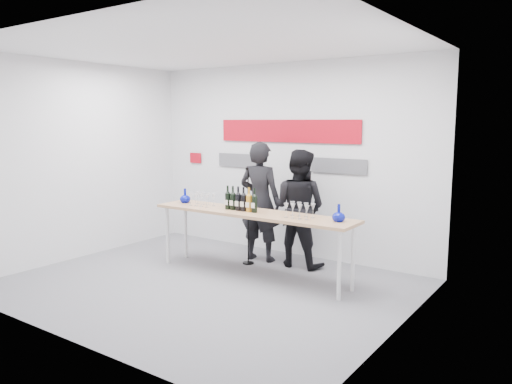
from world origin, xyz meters
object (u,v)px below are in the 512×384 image
Objects in this scene: tasting_table at (252,217)px; presenter_right at (299,208)px; presenter_left at (260,202)px; mic_stand at (248,235)px.

presenter_right is (0.26, 0.80, 0.03)m from tasting_table.
presenter_left is (-0.36, 0.72, 0.08)m from tasting_table.
tasting_table is at bearing 68.91° from presenter_right.
presenter_left reaches higher than mic_stand.
presenter_right is at bearing 16.23° from mic_stand.
tasting_table is 1.75× the size of presenter_right.
presenter_right is at bearing -179.50° from presenter_left.
mic_stand is (-0.65, -0.35, -0.41)m from presenter_right.
presenter_right reaches higher than mic_stand.
presenter_left reaches higher than presenter_right.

